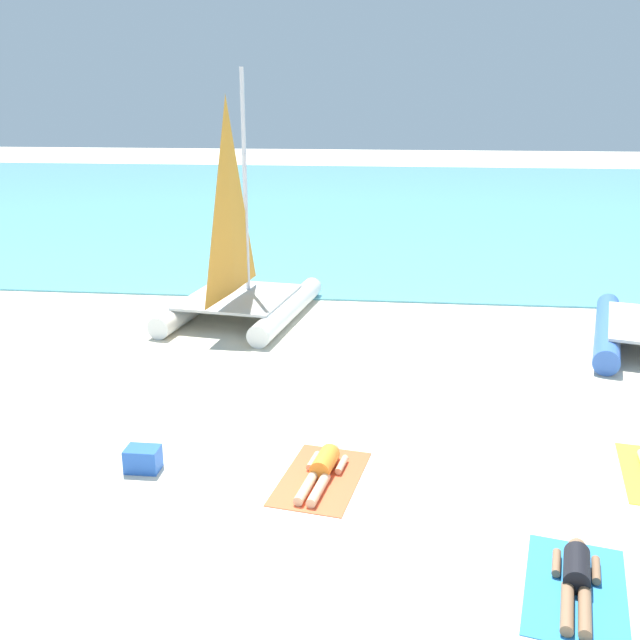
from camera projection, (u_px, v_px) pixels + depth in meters
name	position (u px, v px, depth m)	size (l,w,h in m)	color
ground_plane	(342.00, 305.00, 19.45)	(120.00, 120.00, 0.00)	beige
ocean_water	(374.00, 201.00, 38.77)	(120.00, 40.00, 0.05)	#5BB2C1
sailboat_white	(240.00, 283.00, 18.06)	(3.57, 4.99, 6.02)	white
towel_center_left	(321.00, 478.00, 10.58)	(1.10, 1.90, 0.01)	#EA5933
sunbather_center_left	(322.00, 468.00, 10.61)	(0.66, 1.57, 0.30)	orange
towel_center_right	(575.00, 590.00, 8.18)	(1.10, 1.90, 0.01)	#338CD8
sunbather_center_right	(577.00, 577.00, 8.21)	(0.72, 1.56, 0.30)	black
cooler_box	(143.00, 459.00, 10.77)	(0.50, 0.36, 0.36)	blue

